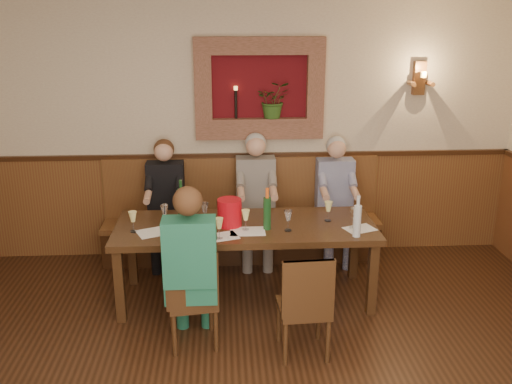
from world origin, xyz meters
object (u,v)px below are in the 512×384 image
(chair_near_left, at_px, (193,316))
(person_bench_right, at_px, (335,211))
(dining_table, at_px, (246,232))
(wine_bottle_green_b, at_px, (181,203))
(chair_near_right, at_px, (303,325))
(person_bench_left, at_px, (166,215))
(person_chair_front, at_px, (192,281))
(water_bottle, at_px, (357,220))
(spittoon_bucket, at_px, (230,213))
(wine_bottle_green_a, at_px, (267,213))
(person_bench_mid, at_px, (256,211))
(bench, at_px, (242,230))

(chair_near_left, relative_size, person_bench_right, 0.64)
(dining_table, xyz_separation_m, wine_bottle_green_b, (-0.60, 0.18, 0.23))
(chair_near_right, height_order, person_bench_left, person_bench_left)
(person_chair_front, xyz_separation_m, water_bottle, (1.43, 0.44, 0.32))
(dining_table, distance_m, water_bottle, 1.04)
(chair_near_left, distance_m, person_chair_front, 0.32)
(person_bench_left, relative_size, spittoon_bucket, 5.37)
(chair_near_left, relative_size, wine_bottle_green_a, 2.26)
(person_bench_right, relative_size, spittoon_bucket, 5.40)
(dining_table, distance_m, person_chair_front, 0.91)
(person_chair_front, bearing_deg, chair_near_right, -11.31)
(chair_near_left, height_order, person_bench_mid, person_bench_mid)
(person_bench_mid, xyz_separation_m, person_bench_right, (0.86, 0.00, -0.02))
(bench, xyz_separation_m, person_bench_mid, (0.15, -0.11, 0.26))
(person_bench_mid, bearing_deg, wine_bottle_green_a, -87.51)
(chair_near_right, xyz_separation_m, person_chair_front, (-0.88, 0.18, 0.32))
(bench, bearing_deg, person_chair_front, -105.15)
(chair_near_left, relative_size, chair_near_right, 0.99)
(chair_near_right, height_order, wine_bottle_green_a, wine_bottle_green_a)
(wine_bottle_green_a, bearing_deg, bench, 100.14)
(chair_near_right, bearing_deg, dining_table, 110.58)
(person_chair_front, height_order, spittoon_bucket, person_chair_front)
(person_bench_left, height_order, spittoon_bucket, person_bench_left)
(dining_table, relative_size, person_bench_left, 1.77)
(chair_near_left, bearing_deg, person_bench_mid, 61.32)
(chair_near_right, height_order, water_bottle, water_bottle)
(person_bench_left, xyz_separation_m, person_bench_right, (1.82, -0.00, 0.00))
(dining_table, height_order, wine_bottle_green_b, wine_bottle_green_b)
(person_chair_front, bearing_deg, water_bottle, 17.19)
(chair_near_right, bearing_deg, bench, 99.36)
(person_chair_front, height_order, wine_bottle_green_a, person_chair_front)
(water_bottle, bearing_deg, spittoon_bucket, 163.60)
(person_bench_mid, distance_m, wine_bottle_green_b, 1.04)
(person_bench_mid, bearing_deg, person_chair_front, -110.82)
(bench, height_order, person_bench_right, person_bench_right)
(water_bottle, bearing_deg, chair_near_left, -163.10)
(chair_near_right, height_order, person_bench_right, person_bench_right)
(water_bottle, bearing_deg, bench, 126.87)
(chair_near_left, height_order, wine_bottle_green_a, wine_bottle_green_a)
(person_bench_mid, relative_size, person_bench_right, 1.03)
(dining_table, xyz_separation_m, chair_near_right, (0.42, -0.95, -0.42))
(dining_table, distance_m, wine_bottle_green_b, 0.67)
(dining_table, height_order, wine_bottle_green_a, wine_bottle_green_a)
(person_chair_front, bearing_deg, bench, 74.85)
(chair_near_right, xyz_separation_m, person_bench_mid, (-0.27, 1.79, 0.33))
(spittoon_bucket, xyz_separation_m, wine_bottle_green_b, (-0.45, 0.20, 0.03))
(person_bench_right, relative_size, person_chair_front, 0.98)
(chair_near_right, distance_m, wine_bottle_green_b, 1.66)
(wine_bottle_green_a, bearing_deg, dining_table, 147.92)
(bench, bearing_deg, person_bench_mid, -35.39)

